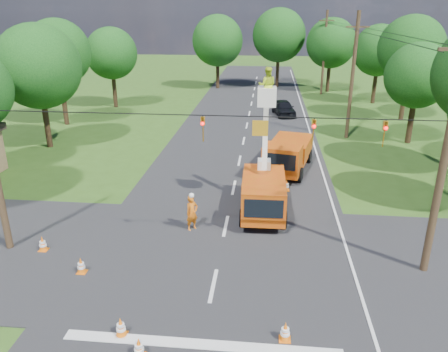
# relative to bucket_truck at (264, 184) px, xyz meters

# --- Properties ---
(ground) EXTENTS (140.00, 140.00, 0.00)m
(ground) POSITION_rel_bucket_truck_xyz_m (-1.80, 13.16, -1.61)
(ground) COLOR #2F5218
(ground) RESTS_ON ground
(road_main) EXTENTS (12.00, 100.00, 0.06)m
(road_main) POSITION_rel_bucket_truck_xyz_m (-1.80, 13.16, -1.61)
(road_main) COLOR black
(road_main) RESTS_ON ground
(road_cross) EXTENTS (56.00, 10.00, 0.07)m
(road_cross) POSITION_rel_bucket_truck_xyz_m (-1.80, -4.84, -1.61)
(road_cross) COLOR black
(road_cross) RESTS_ON ground
(stop_bar) EXTENTS (9.00, 0.45, 0.02)m
(stop_bar) POSITION_rel_bucket_truck_xyz_m (-1.80, -10.04, -1.61)
(stop_bar) COLOR silver
(stop_bar) RESTS_ON ground
(edge_line) EXTENTS (0.12, 90.00, 0.02)m
(edge_line) POSITION_rel_bucket_truck_xyz_m (3.80, 13.16, -1.61)
(edge_line) COLOR silver
(edge_line) RESTS_ON ground
(bucket_truck) EXTENTS (2.38, 5.79, 7.50)m
(bucket_truck) POSITION_rel_bucket_truck_xyz_m (0.00, 0.00, 0.00)
(bucket_truck) COLOR #C13B0D
(bucket_truck) RESTS_ON ground
(second_truck) EXTENTS (3.56, 6.52, 2.31)m
(second_truck) POSITION_rel_bucket_truck_xyz_m (1.48, 6.45, -0.41)
(second_truck) COLOR #C13B0D
(second_truck) RESTS_ON ground
(ground_worker) EXTENTS (0.77, 0.77, 1.79)m
(ground_worker) POSITION_rel_bucket_truck_xyz_m (-3.39, -2.30, -0.72)
(ground_worker) COLOR orange
(ground_worker) RESTS_ON ground
(distant_car) EXTENTS (2.71, 4.73, 1.51)m
(distant_car) POSITION_rel_bucket_truck_xyz_m (1.65, 22.91, -0.86)
(distant_car) COLOR black
(distant_car) RESTS_ON ground
(traffic_cone_0) EXTENTS (0.38, 0.38, 0.71)m
(traffic_cone_0) POSITION_rel_bucket_truck_xyz_m (-4.47, -9.87, -1.26)
(traffic_cone_0) COLOR orange
(traffic_cone_0) RESTS_ON ground
(traffic_cone_1) EXTENTS (0.38, 0.38, 0.71)m
(traffic_cone_1) POSITION_rel_bucket_truck_xyz_m (0.88, -9.55, -1.26)
(traffic_cone_1) COLOR orange
(traffic_cone_1) RESTS_ON ground
(traffic_cone_2) EXTENTS (0.38, 0.38, 0.71)m
(traffic_cone_2) POSITION_rel_bucket_truck_xyz_m (-0.42, 0.96, -1.26)
(traffic_cone_2) COLOR orange
(traffic_cone_2) RESTS_ON ground
(traffic_cone_3) EXTENTS (0.38, 0.38, 0.71)m
(traffic_cone_3) POSITION_rel_bucket_truck_xyz_m (1.32, 3.05, -1.26)
(traffic_cone_3) COLOR orange
(traffic_cone_3) RESTS_ON ground
(traffic_cone_4) EXTENTS (0.38, 0.38, 0.71)m
(traffic_cone_4) POSITION_rel_bucket_truck_xyz_m (-7.25, -6.48, -1.26)
(traffic_cone_4) COLOR orange
(traffic_cone_4) RESTS_ON ground
(traffic_cone_5) EXTENTS (0.38, 0.38, 0.71)m
(traffic_cone_5) POSITION_rel_bucket_truck_xyz_m (-9.66, -4.95, -1.26)
(traffic_cone_5) COLOR orange
(traffic_cone_5) RESTS_ON ground
(traffic_cone_7) EXTENTS (0.38, 0.38, 0.71)m
(traffic_cone_7) POSITION_rel_bucket_truck_xyz_m (2.78, 10.53, -1.26)
(traffic_cone_7) COLOR orange
(traffic_cone_7) RESTS_ON ground
(traffic_cone_8) EXTENTS (0.38, 0.38, 0.71)m
(traffic_cone_8) POSITION_rel_bucket_truck_xyz_m (-3.62, -10.72, -1.26)
(traffic_cone_8) COLOR orange
(traffic_cone_8) RESTS_ON ground
(pole_right_near) EXTENTS (1.80, 0.30, 10.00)m
(pole_right_near) POSITION_rel_bucket_truck_xyz_m (6.70, -4.84, 3.49)
(pole_right_near) COLOR #4C3823
(pole_right_near) RESTS_ON ground
(pole_right_mid) EXTENTS (1.80, 0.30, 10.00)m
(pole_right_mid) POSITION_rel_bucket_truck_xyz_m (6.70, 15.16, 3.49)
(pole_right_mid) COLOR #4C3823
(pole_right_mid) RESTS_ON ground
(pole_right_far) EXTENTS (1.80, 0.30, 10.00)m
(pole_right_far) POSITION_rel_bucket_truck_xyz_m (6.70, 35.16, 3.49)
(pole_right_far) COLOR #4C3823
(pole_right_far) RESTS_ON ground
(signal_span) EXTENTS (18.00, 0.29, 1.07)m
(signal_span) POSITION_rel_bucket_truck_xyz_m (0.42, -4.85, 4.26)
(signal_span) COLOR black
(signal_span) RESTS_ON ground
(tree_left_d) EXTENTS (6.20, 6.20, 9.24)m
(tree_left_d) POSITION_rel_bucket_truck_xyz_m (-16.80, 10.16, 4.51)
(tree_left_d) COLOR #382616
(tree_left_d) RESTS_ON ground
(tree_left_e) EXTENTS (5.80, 5.80, 9.41)m
(tree_left_e) POSITION_rel_bucket_truck_xyz_m (-18.60, 17.16, 4.88)
(tree_left_e) COLOR #382616
(tree_left_e) RESTS_ON ground
(tree_left_f) EXTENTS (5.40, 5.40, 8.40)m
(tree_left_f) POSITION_rel_bucket_truck_xyz_m (-16.60, 25.16, 4.07)
(tree_left_f) COLOR #382616
(tree_left_f) RESTS_ON ground
(tree_right_c) EXTENTS (5.00, 5.00, 7.83)m
(tree_right_c) POSITION_rel_bucket_truck_xyz_m (11.40, 14.16, 3.70)
(tree_right_c) COLOR #382616
(tree_right_c) RESTS_ON ground
(tree_right_d) EXTENTS (6.00, 6.00, 9.70)m
(tree_right_d) POSITION_rel_bucket_truck_xyz_m (13.00, 22.16, 5.06)
(tree_right_d) COLOR #382616
(tree_right_d) RESTS_ON ground
(tree_right_e) EXTENTS (5.60, 5.60, 8.63)m
(tree_right_e) POSITION_rel_bucket_truck_xyz_m (12.00, 30.16, 4.20)
(tree_right_e) COLOR #382616
(tree_right_e) RESTS_ON ground
(tree_far_a) EXTENTS (6.60, 6.60, 9.50)m
(tree_far_a) POSITION_rel_bucket_truck_xyz_m (-6.80, 38.16, 4.57)
(tree_far_a) COLOR #382616
(tree_far_a) RESTS_ON ground
(tree_far_b) EXTENTS (7.00, 7.00, 10.32)m
(tree_far_b) POSITION_rel_bucket_truck_xyz_m (1.20, 40.16, 5.19)
(tree_far_b) COLOR #382616
(tree_far_b) RESTS_ON ground
(tree_far_c) EXTENTS (6.20, 6.20, 9.18)m
(tree_far_c) POSITION_rel_bucket_truck_xyz_m (7.70, 37.16, 4.45)
(tree_far_c) COLOR #382616
(tree_far_c) RESTS_ON ground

